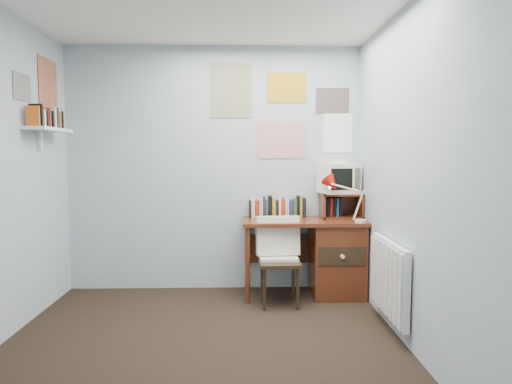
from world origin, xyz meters
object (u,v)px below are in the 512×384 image
wall_shelf (49,130)px  tv_riser (341,206)px  radiator (389,279)px  desk_lamp (361,202)px  desk_chair (279,263)px  desk (331,255)px  crt_tv (338,177)px

wall_shelf → tv_riser: bearing=10.3°
radiator → desk_lamp: bearing=94.2°
desk_chair → wall_shelf: bearing=180.0°
desk → desk_chair: (-0.54, -0.30, -0.01)m
radiator → wall_shelf: wall_shelf is taller
desk_chair → tv_riser: tv_riser is taller
desk → crt_tv: crt_tv is taller
radiator → wall_shelf: size_ratio=1.29×
desk_chair → desk_lamp: desk_lamp is taller
tv_riser → crt_tv: size_ratio=1.16×
desk → wall_shelf: (-2.57, -0.38, 1.21)m
desk → desk_lamp: desk_lamp is taller
desk → wall_shelf: size_ratio=1.94×
desk_lamp → crt_tv: 0.44m
desk → crt_tv: 0.79m
tv_riser → radiator: (0.17, -1.04, -0.47)m
desk_chair → wall_shelf: wall_shelf is taller
crt_tv → radiator: (0.20, -1.06, -0.75)m
desk_lamp → crt_tv: (-0.14, 0.35, 0.22)m
desk_lamp → wall_shelf: (-2.81, -0.16, 0.66)m
desk → crt_tv: size_ratio=3.47×
wall_shelf → desk: bearing=8.4°
desk_chair → desk: bearing=27.5°
desk → crt_tv: (0.09, 0.13, 0.77)m
tv_riser → wall_shelf: 2.83m
desk_lamp → tv_riser: desk_lamp is taller
radiator → desk: bearing=107.2°
tv_riser → crt_tv: bearing=141.5°
desk → radiator: 0.97m
radiator → wall_shelf: (-2.86, 0.55, 1.20)m
desk → radiator: size_ratio=1.50×
radiator → wall_shelf: 3.15m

